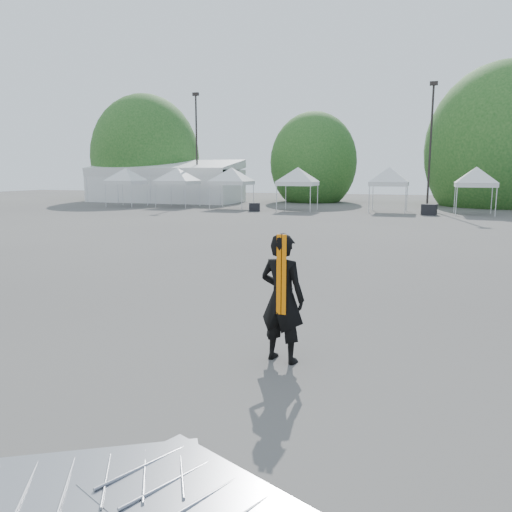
% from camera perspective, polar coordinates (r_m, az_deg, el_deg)
% --- Properties ---
extents(ground, '(120.00, 120.00, 0.00)m').
position_cam_1_polar(ground, '(10.78, 2.27, -6.25)').
color(ground, '#474442').
rests_on(ground, ground).
extents(marquee, '(15.00, 6.25, 4.23)m').
position_cam_1_polar(marquee, '(51.42, -10.30, 8.30)').
color(marquee, silver).
rests_on(marquee, ground).
extents(light_pole_west, '(0.60, 0.25, 10.30)m').
position_cam_1_polar(light_pole_west, '(48.77, -6.81, 12.79)').
color(light_pole_west, black).
rests_on(light_pole_west, ground).
extents(light_pole_east, '(0.60, 0.25, 9.80)m').
position_cam_1_polar(light_pole_east, '(42.03, 19.35, 12.52)').
color(light_pole_east, black).
rests_on(light_pole_east, ground).
extents(tree_far_w, '(4.80, 4.80, 7.30)m').
position_cam_1_polar(tree_far_w, '(56.03, -12.51, 10.94)').
color(tree_far_w, '#382314').
rests_on(tree_far_w, ground).
extents(tree_mid_w, '(4.16, 4.16, 6.33)m').
position_cam_1_polar(tree_mid_w, '(51.15, 6.58, 10.58)').
color(tree_mid_w, '#382314').
rests_on(tree_mid_w, ground).
extents(tree_mid_e, '(5.12, 5.12, 7.79)m').
position_cam_1_polar(tree_mid_e, '(49.36, 26.36, 10.77)').
color(tree_mid_e, '#382314').
rests_on(tree_mid_e, ground).
extents(tent_a, '(3.90, 3.90, 3.88)m').
position_cam_1_polar(tent_a, '(45.33, -14.66, 9.38)').
color(tent_a, silver).
rests_on(tent_a, ground).
extents(tent_b, '(4.25, 4.25, 3.88)m').
position_cam_1_polar(tent_b, '(43.76, -8.98, 9.57)').
color(tent_b, silver).
rests_on(tent_b, ground).
extents(tent_c, '(4.23, 4.23, 3.88)m').
position_cam_1_polar(tent_c, '(41.31, -2.80, 9.69)').
color(tent_c, silver).
rests_on(tent_c, ground).
extents(tent_d, '(3.98, 3.98, 3.88)m').
position_cam_1_polar(tent_d, '(38.97, 4.81, 9.68)').
color(tent_d, silver).
rests_on(tent_d, ground).
extents(tent_e, '(3.92, 3.92, 3.88)m').
position_cam_1_polar(tent_e, '(38.86, 15.02, 9.39)').
color(tent_e, silver).
rests_on(tent_e, ground).
extents(tent_f, '(3.78, 3.78, 3.88)m').
position_cam_1_polar(tent_f, '(38.24, 23.90, 8.91)').
color(tent_f, silver).
rests_on(tent_f, ground).
extents(man, '(0.83, 0.65, 2.03)m').
position_cam_1_polar(man, '(7.74, 3.01, -4.79)').
color(man, black).
rests_on(man, ground).
extents(barrier_left, '(2.42, 2.02, 0.07)m').
position_cam_1_polar(barrier_left, '(5.45, -18.72, -23.11)').
color(barrier_left, '#95979D').
rests_on(barrier_left, ground).
extents(crate_west, '(1.00, 0.89, 0.65)m').
position_cam_1_polar(crate_west, '(38.27, -0.18, 5.62)').
color(crate_west, black).
rests_on(crate_west, ground).
extents(crate_mid, '(1.09, 0.91, 0.76)m').
position_cam_1_polar(crate_mid, '(36.83, 19.17, 5.03)').
color(crate_mid, black).
rests_on(crate_mid, ground).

